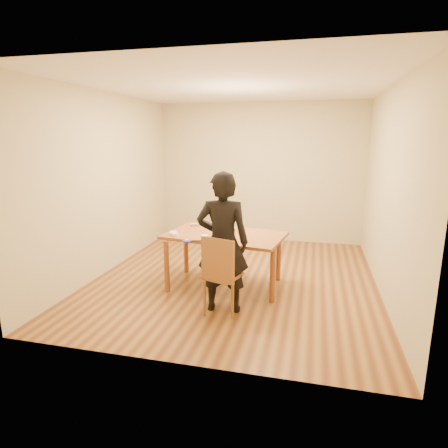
% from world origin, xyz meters
% --- Properties ---
extents(room_shell, '(4.00, 4.50, 2.70)m').
position_xyz_m(room_shell, '(0.00, 0.34, 1.35)').
color(room_shell, '#5C3117').
rests_on(room_shell, ground).
extents(dining_table, '(1.69, 1.16, 0.04)m').
position_xyz_m(dining_table, '(-0.08, -0.33, 0.73)').
color(dining_table, brown).
rests_on(dining_table, floor).
extents(dining_chair, '(0.49, 0.49, 0.04)m').
position_xyz_m(dining_chair, '(0.07, -1.11, 0.45)').
color(dining_chair, brown).
rests_on(dining_chair, floor).
extents(cake_plate, '(0.31, 0.31, 0.02)m').
position_xyz_m(cake_plate, '(-0.13, -0.16, 0.76)').
color(cake_plate, red).
rests_on(cake_plate, dining_table).
extents(cake, '(0.24, 0.24, 0.08)m').
position_xyz_m(cake, '(-0.13, -0.16, 0.81)').
color(cake, white).
rests_on(cake, cake_plate).
extents(frosting_dome, '(0.24, 0.24, 0.03)m').
position_xyz_m(frosting_dome, '(-0.13, -0.16, 0.86)').
color(frosting_dome, white).
rests_on(frosting_dome, cake).
extents(frosting_tub, '(0.09, 0.09, 0.08)m').
position_xyz_m(frosting_tub, '(-0.23, -0.77, 0.79)').
color(frosting_tub, white).
rests_on(frosting_tub, dining_table).
extents(frosting_lid, '(0.10, 0.10, 0.01)m').
position_xyz_m(frosting_lid, '(-0.47, -0.81, 0.75)').
color(frosting_lid, '#1B23B1').
rests_on(frosting_lid, dining_table).
extents(frosting_dollop, '(0.04, 0.04, 0.02)m').
position_xyz_m(frosting_dollop, '(-0.47, -0.81, 0.77)').
color(frosting_dollop, white).
rests_on(frosting_dollop, frosting_lid).
extents(ramekin_green, '(0.08, 0.08, 0.04)m').
position_xyz_m(ramekin_green, '(-0.69, -0.60, 0.77)').
color(ramekin_green, white).
rests_on(ramekin_green, dining_table).
extents(ramekin_yellow, '(0.08, 0.08, 0.04)m').
position_xyz_m(ramekin_yellow, '(-0.76, -0.51, 0.77)').
color(ramekin_yellow, white).
rests_on(ramekin_yellow, dining_table).
extents(ramekin_multi, '(0.08, 0.08, 0.04)m').
position_xyz_m(ramekin_multi, '(-0.75, -0.56, 0.77)').
color(ramekin_multi, white).
rests_on(ramekin_multi, dining_table).
extents(candy_box_pink, '(0.14, 0.12, 0.02)m').
position_xyz_m(candy_box_pink, '(-0.62, 0.02, 0.76)').
color(candy_box_pink, '#E83676').
rests_on(candy_box_pink, dining_table).
extents(candy_box_green, '(0.13, 0.10, 0.02)m').
position_xyz_m(candy_box_green, '(-0.63, 0.02, 0.78)').
color(candy_box_green, green).
rests_on(candy_box_green, candy_box_pink).
extents(spatula, '(0.16, 0.06, 0.01)m').
position_xyz_m(spatula, '(-0.34, -0.76, 0.75)').
color(spatula, black).
rests_on(spatula, dining_table).
extents(person, '(0.66, 0.47, 1.67)m').
position_xyz_m(person, '(0.07, -1.06, 0.84)').
color(person, black).
rests_on(person, floor).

